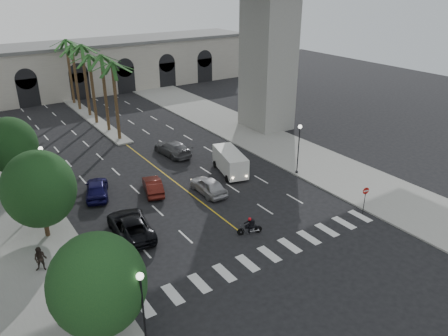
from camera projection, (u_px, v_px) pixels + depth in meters
ground at (257, 245)px, 33.36m from camera, size 140.00×140.00×0.00m
sidewalk_left at (9, 216)px, 37.11m from camera, size 8.00×100.00×0.15m
sidewalk_right at (279, 146)px, 52.37m from camera, size 8.00×100.00×0.15m
median at (94, 119)px, 62.22m from camera, size 2.00×24.00×0.20m
pier_building at (58, 70)px, 73.46m from camera, size 71.00×10.50×8.50m
palm_a at (112, 67)px, 50.98m from camera, size 3.20×3.20×10.30m
palm_b at (101, 59)px, 53.96m from camera, size 3.20×3.20×10.60m
palm_c at (89, 59)px, 57.04m from camera, size 3.20×3.20×10.10m
palm_d at (82, 49)px, 59.96m from camera, size 3.20×3.20×10.90m
palm_e at (72, 49)px, 63.06m from camera, size 3.20×3.20×10.40m
palm_f at (66, 43)px, 66.14m from camera, size 3.20×3.20×10.70m
street_tree_near at (98, 284)px, 22.84m from camera, size 5.20×5.20×6.89m
street_tree_mid at (39, 189)px, 32.65m from camera, size 5.44×5.44×7.21m
street_tree_far at (11, 145)px, 41.90m from camera, size 5.04×5.04×6.68m
lamp_post_left_near at (143, 307)px, 22.46m from camera, size 0.40×0.40×5.35m
lamp_post_left_far at (44, 169)px, 38.43m from camera, size 0.40×0.40×5.35m
lamp_post_right at (299, 145)px, 43.94m from camera, size 0.40×0.40×5.35m
traffic_signal_near at (127, 290)px, 24.70m from camera, size 0.25×0.18×3.65m
traffic_signal_far at (103, 256)px, 27.74m from camera, size 0.25×0.18×3.65m
motorcycle_rider at (250, 226)px, 34.50m from camera, size 1.99×0.80×1.48m
car_a at (208, 186)px, 40.96m from camera, size 1.94×4.65×1.57m
car_b at (153, 186)px, 41.03m from camera, size 2.68×4.62×1.44m
car_c at (130, 225)px, 34.30m from camera, size 3.62×6.41×1.69m
car_d at (173, 148)px, 49.75m from camera, size 2.71×5.74×1.62m
car_e at (97, 188)px, 40.31m from camera, size 3.49×5.28×1.67m
cargo_van at (230, 162)px, 44.89m from camera, size 3.40×5.87×2.36m
pedestrian_a at (103, 277)px, 28.26m from camera, size 0.68×0.53×1.64m
pedestrian_b at (40, 259)px, 29.87m from camera, size 1.11×1.02×1.83m
do_not_enter_sign at (365, 195)px, 36.94m from camera, size 0.61×0.17×2.52m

